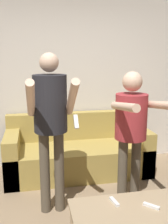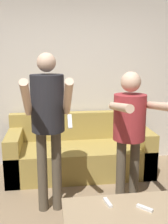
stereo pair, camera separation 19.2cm
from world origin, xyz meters
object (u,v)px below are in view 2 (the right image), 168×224
at_px(person_standing_left, 48,115).
at_px(remote_mid, 145,208).
at_px(couch, 80,153).
at_px(coffee_table, 125,216).
at_px(remote_far, 108,202).
at_px(person_standing_right, 130,124).

xyz_separation_m(person_standing_left, remote_mid, (0.83, -0.73, -0.71)).
bearing_deg(couch, remote_mid, -77.47).
bearing_deg(person_standing_left, coffee_table, -49.75).
distance_m(remote_mid, remote_far, 0.33).
bearing_deg(person_standing_left, person_standing_right, -0.58).
distance_m(couch, person_standing_right, 1.28).
relative_size(person_standing_left, remote_mid, 13.23).
xyz_separation_m(coffee_table, remote_mid, (0.19, 0.02, 0.05)).
bearing_deg(coffee_table, couch, 96.30).
height_order(couch, remote_mid, couch).
xyz_separation_m(person_standing_right, remote_far, (-0.38, -0.59, -0.58)).
height_order(couch, person_standing_left, person_standing_left).
xyz_separation_m(coffee_table, remote_far, (-0.12, 0.16, 0.05)).
distance_m(person_standing_right, remote_far, 0.91).
height_order(remote_mid, remote_far, same).
height_order(person_standing_right, remote_far, person_standing_right).
xyz_separation_m(person_standing_left, coffee_table, (0.64, -0.76, -0.76)).
bearing_deg(couch, person_standing_right, -65.31).
bearing_deg(couch, coffee_table, -83.70).
xyz_separation_m(person_standing_left, person_standing_right, (0.90, -0.01, -0.13)).
bearing_deg(remote_far, person_standing_right, 57.52).
relative_size(person_standing_right, coffee_table, 1.46).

